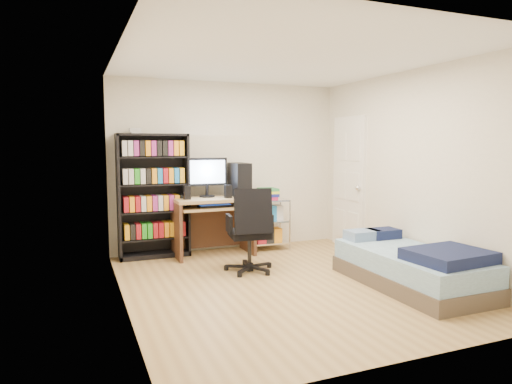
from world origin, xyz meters
name	(u,v)px	position (x,y,z in m)	size (l,w,h in m)	color
room	(285,174)	(0.00, 0.00, 1.25)	(3.58, 4.08, 2.58)	tan
media_shelf	(153,194)	(-1.15, 1.84, 0.89)	(0.97, 0.32, 1.80)	black
computer_desk	(219,202)	(-0.24, 1.69, 0.75)	(1.10, 0.64, 1.39)	tan
office_chair	(250,245)	(-0.18, 0.62, 0.34)	(0.72, 0.72, 1.06)	black
wire_cart	(268,209)	(0.53, 1.69, 0.61)	(0.60, 0.45, 0.93)	silver
bed	(412,267)	(1.28, -0.60, 0.23)	(0.91, 1.81, 0.52)	#4E443A
door	(349,183)	(1.72, 1.35, 1.00)	(0.12, 0.80, 2.00)	white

